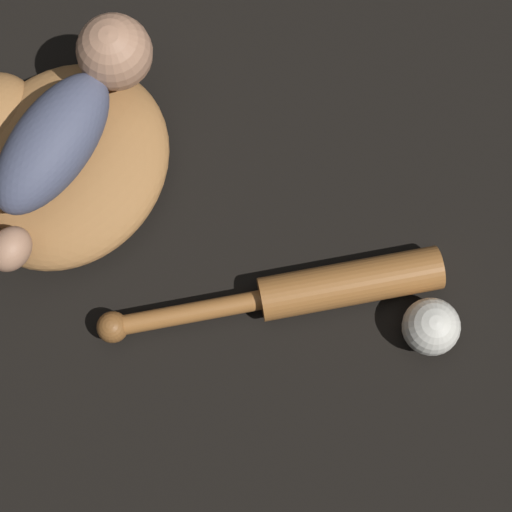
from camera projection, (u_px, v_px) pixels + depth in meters
name	position (u px, v px, depth m)	size (l,w,h in m)	color
ground_plane	(121.00, 174.00, 1.13)	(6.00, 6.00, 0.00)	black
baseball_glove	(54.00, 157.00, 1.09)	(0.36, 0.35, 0.08)	#A8703D
baby_figure	(66.00, 124.00, 1.01)	(0.34, 0.20, 0.09)	#4C516B
baseball_bat	(312.00, 290.00, 1.06)	(0.40, 0.23, 0.06)	#9E602D
baseball	(431.00, 327.00, 1.05)	(0.07, 0.07, 0.07)	silver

